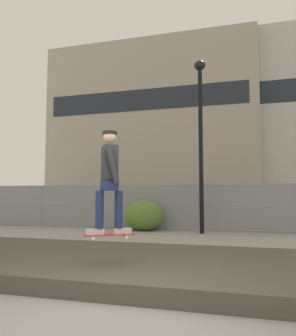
{
  "coord_description": "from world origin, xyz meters",
  "views": [
    {
      "loc": [
        1.51,
        -3.79,
        1.4
      ],
      "look_at": [
        -0.83,
        4.45,
        2.1
      ],
      "focal_mm": 35.52,
      "sensor_mm": 36.0,
      "label": 1
    }
  ],
  "objects_px": {
    "street_lamp": "(201,124)",
    "parked_car_near": "(162,207)",
    "skater": "(109,175)",
    "shrub_left": "(143,215)",
    "skateboard": "(109,235)"
  },
  "relations": [
    {
      "from": "street_lamp",
      "to": "parked_car_near",
      "type": "distance_m",
      "value": 5.29
    },
    {
      "from": "skater",
      "to": "shrub_left",
      "type": "bearing_deg",
      "value": 102.71
    },
    {
      "from": "skateboard",
      "to": "shrub_left",
      "type": "relative_size",
      "value": 0.5
    },
    {
      "from": "parked_car_near",
      "to": "shrub_left",
      "type": "distance_m",
      "value": 3.07
    },
    {
      "from": "skater",
      "to": "parked_car_near",
      "type": "height_order",
      "value": "skater"
    },
    {
      "from": "street_lamp",
      "to": "skateboard",
      "type": "bearing_deg",
      "value": -94.58
    },
    {
      "from": "skateboard",
      "to": "skater",
      "type": "relative_size",
      "value": 0.47
    },
    {
      "from": "skateboard",
      "to": "parked_car_near",
      "type": "relative_size",
      "value": 0.17
    },
    {
      "from": "street_lamp",
      "to": "parked_car_near",
      "type": "height_order",
      "value": "street_lamp"
    },
    {
      "from": "street_lamp",
      "to": "shrub_left",
      "type": "relative_size",
      "value": 4.16
    },
    {
      "from": "street_lamp",
      "to": "shrub_left",
      "type": "xyz_separation_m",
      "value": [
        -2.36,
        0.42,
        -3.48
      ]
    },
    {
      "from": "skater",
      "to": "street_lamp",
      "type": "distance_m",
      "value": 7.81
    },
    {
      "from": "street_lamp",
      "to": "parked_car_near",
      "type": "bearing_deg",
      "value": 123.55
    },
    {
      "from": "skater",
      "to": "parked_car_near",
      "type": "bearing_deg",
      "value": 98.93
    },
    {
      "from": "street_lamp",
      "to": "shrub_left",
      "type": "height_order",
      "value": "street_lamp"
    }
  ]
}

